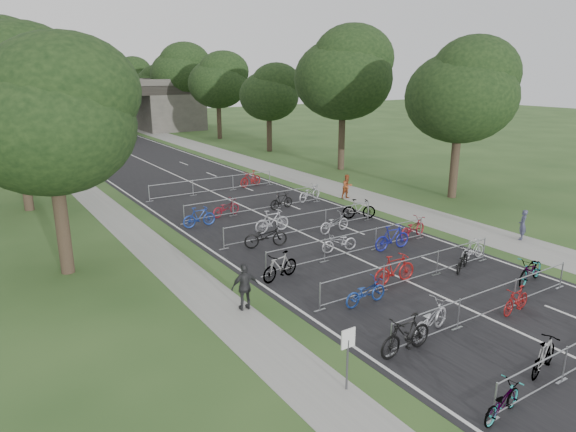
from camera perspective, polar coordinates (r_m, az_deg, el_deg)
name	(u,v)px	position (r m, az deg, el deg)	size (l,w,h in m)	color
road	(119,149)	(58.79, -18.28, 7.06)	(11.00, 140.00, 0.01)	black
sidewalk_right	(188,144)	(61.29, -11.01, 7.91)	(3.00, 140.00, 0.01)	gray
sidewalk_left	(43,155)	(57.38, -25.54, 6.10)	(2.00, 140.00, 0.01)	gray
lane_markings	(119,149)	(58.79, -18.28, 7.05)	(0.12, 140.00, 0.00)	silver
overpass_bridge	(84,107)	(72.96, -21.71, 11.14)	(31.00, 8.00, 7.05)	#45433E
park_sign	(348,348)	(14.15, 6.67, -14.35)	(0.45, 0.06, 1.83)	#4C4C51
tree_left_0	(52,119)	(22.55, -24.74, 9.75)	(6.72, 6.72, 10.25)	#33261C
tree_right_0	(463,93)	(35.65, 18.88, 12.86)	(7.17, 7.17, 10.93)	#33261C
tree_left_1	(14,88)	(34.40, -28.13, 12.40)	(7.56, 7.56, 11.53)	#33261C
tree_right_1	(345,75)	(44.12, 6.35, 15.32)	(8.18, 8.18, 12.47)	#33261C
tree_right_2	(270,93)	(54.01, -1.99, 13.46)	(6.16, 6.16, 9.39)	#33261C
tree_right_3	(219,81)	(64.55, -7.70, 14.62)	(7.17, 7.17, 10.93)	#33261C
tree_right_4	(181,72)	(75.54, -11.81, 15.37)	(8.18, 8.18, 12.47)	#33261C
tree_right_5	(153,85)	(86.84, -14.74, 13.95)	(6.16, 6.16, 9.39)	#33261C
tree_right_6	(130,77)	(98.26, -17.10, 14.53)	(7.17, 7.17, 10.93)	#33261C
barrier_row_1	(488,303)	(19.41, 21.31, -9.00)	(9.70, 0.08, 1.10)	#9B9DA3
barrier_row_2	(411,270)	(21.47, 13.56, -5.88)	(9.70, 0.08, 1.10)	#9B9DA3
barrier_row_3	(351,244)	(24.04, 7.03, -3.14)	(9.70, 0.08, 1.10)	#9B9DA3
barrier_row_4	(302,223)	(27.06, 1.61, -0.82)	(9.70, 0.08, 1.10)	#9B9DA3
barrier_row_5	(256,203)	(31.15, -3.62, 1.42)	(9.70, 0.08, 1.10)	#9B9DA3
barrier_row_6	(213,185)	(36.36, -8.29, 3.42)	(9.70, 0.08, 1.10)	#9B9DA3
bike_0	(502,402)	(14.56, 22.68, -18.52)	(0.58, 1.67, 0.88)	#9B9DA3
bike_1	(544,356)	(16.80, 26.57, -13.76)	(0.50, 1.76, 1.06)	#9B9DA3
bike_4	(406,335)	(16.37, 12.97, -12.77)	(0.59, 2.08, 1.25)	black
bike_5	(430,319)	(17.62, 15.53, -11.01)	(0.75, 2.14, 1.12)	#B5B5BD
bike_6	(516,300)	(20.14, 24.03, -8.55)	(0.46, 1.64, 0.99)	maroon
bike_7	(531,270)	(23.05, 25.40, -5.45)	(0.75, 2.15, 1.13)	#9B9DA3
bike_8	(366,292)	(19.28, 8.61, -8.37)	(0.65, 1.87, 0.98)	#1B3E99
bike_9	(395,269)	(21.21, 11.76, -5.84)	(0.58, 2.06, 1.24)	#A11817
bike_10	(462,261)	(23.37, 18.80, -4.73)	(0.60, 1.72, 0.90)	black
bike_11	(473,250)	(24.79, 19.85, -3.56)	(0.46, 1.61, 0.97)	#B2B2BA
bike_12	(280,266)	(21.18, -0.89, -5.62)	(0.55, 1.93, 1.16)	#9B9DA3
bike_13	(339,242)	(24.45, 5.73, -2.93)	(0.64, 1.83, 0.96)	#A5A5AD
bike_14	(392,238)	(25.08, 11.50, -2.38)	(0.57, 2.03, 1.22)	navy
bike_15	(413,228)	(27.07, 13.67, -1.31)	(0.71, 2.02, 1.06)	maroon
bike_16	(266,236)	(24.96, -2.49, -2.26)	(0.75, 2.14, 1.13)	black
bike_17	(272,221)	(27.17, -1.79, -0.59)	(0.58, 2.06, 1.24)	#ABABB3
bike_18	(334,223)	(27.32, 5.16, -0.78)	(0.69, 1.98, 1.04)	#A5A5AD
bike_19	(359,209)	(29.95, 7.90, 0.77)	(0.55, 1.94, 1.17)	#9B9DA3
bike_20	(199,217)	(28.56, -9.84, -0.11)	(0.53, 1.89, 1.13)	navy
bike_21	(226,208)	(30.44, -6.91, 0.91)	(0.67, 1.93, 1.01)	maroon
bike_22	(281,201)	(31.78, -0.73, 1.69)	(0.48, 1.70, 1.02)	black
bike_23	(309,193)	(33.74, 2.39, 2.57)	(0.71, 2.05, 1.08)	silver
bike_27	(251,179)	(37.98, -4.18, 4.15)	(0.55, 1.95, 1.17)	maroon
pedestrian_a	(523,225)	(28.57, 24.61, -0.91)	(0.57, 0.37, 1.56)	#383A54
pedestrian_b	(347,187)	(34.53, 6.59, 3.26)	(0.79, 0.61, 1.62)	#9D4822
pedestrian_c	(245,287)	(18.61, -4.80, -7.88)	(1.02, 0.43, 1.75)	#2A2B2D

